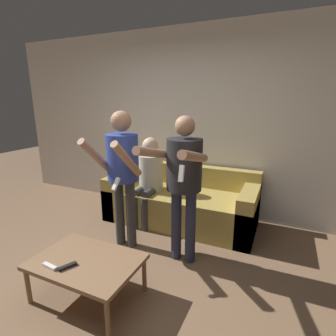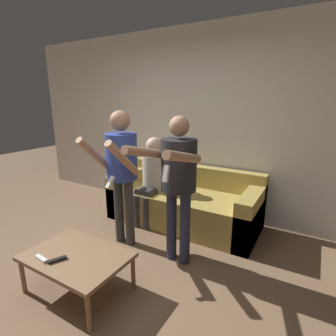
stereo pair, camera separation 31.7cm
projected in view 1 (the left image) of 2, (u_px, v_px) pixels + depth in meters
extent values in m
plane|color=brown|center=(102.00, 296.00, 2.35)|extent=(14.00, 14.00, 0.00)
cube|color=silver|center=(188.00, 124.00, 3.90)|extent=(6.40, 0.06, 2.70)
cube|color=#AD9347|center=(180.00, 207.00, 3.71)|extent=(2.07, 0.87, 0.46)
cube|color=#AD9347|center=(189.00, 175.00, 3.92)|extent=(2.07, 0.16, 0.30)
cube|color=#AD9347|center=(124.00, 192.00, 4.06)|extent=(0.20, 0.87, 0.62)
cube|color=#AD9347|center=(249.00, 213.00, 3.31)|extent=(0.20, 0.87, 0.62)
cylinder|color=#383838|center=(120.00, 212.00, 3.11)|extent=(0.11, 0.11, 0.82)
cylinder|color=#383838|center=(131.00, 214.00, 3.05)|extent=(0.11, 0.11, 0.82)
cylinder|color=#2D429E|center=(123.00, 158.00, 2.91)|extent=(0.35, 0.35, 0.52)
sphere|color=#A87A5B|center=(121.00, 121.00, 2.81)|extent=(0.22, 0.22, 0.22)
cylinder|color=#A87A5B|center=(96.00, 156.00, 2.80)|extent=(0.08, 0.47, 0.45)
cylinder|color=#A87A5B|center=(127.00, 160.00, 2.64)|extent=(0.08, 0.47, 0.45)
cube|color=white|center=(116.00, 184.00, 2.50)|extent=(0.04, 0.11, 0.11)
cylinder|color=#282D47|center=(176.00, 224.00, 2.82)|extent=(0.11, 0.11, 0.81)
cylinder|color=#282D47|center=(190.00, 227.00, 2.76)|extent=(0.11, 0.11, 0.81)
cylinder|color=#232328|center=(184.00, 165.00, 2.62)|extent=(0.36, 0.36, 0.52)
sphere|color=#A87A5B|center=(185.00, 126.00, 2.52)|extent=(0.20, 0.20, 0.20)
cylinder|color=#A87A5B|center=(153.00, 153.00, 2.40)|extent=(0.08, 0.60, 0.22)
cylinder|color=#A87A5B|center=(194.00, 157.00, 2.24)|extent=(0.08, 0.60, 0.22)
cube|color=white|center=(181.00, 173.00, 2.00)|extent=(0.04, 0.06, 0.13)
cylinder|color=#383838|center=(135.00, 212.00, 3.53)|extent=(0.11, 0.11, 0.46)
cylinder|color=#383838|center=(145.00, 214.00, 3.47)|extent=(0.11, 0.11, 0.46)
cylinder|color=#383838|center=(141.00, 191.00, 3.61)|extent=(0.11, 0.32, 0.11)
cylinder|color=#383838|center=(151.00, 192.00, 3.55)|extent=(0.11, 0.32, 0.11)
cylinder|color=beige|center=(151.00, 173.00, 3.66)|extent=(0.34, 0.34, 0.50)
sphere|color=beige|center=(150.00, 146.00, 3.56)|extent=(0.22, 0.22, 0.22)
cube|color=#846042|center=(86.00, 262.00, 2.25)|extent=(0.91, 0.62, 0.04)
cylinder|color=#846042|center=(28.00, 286.00, 2.23)|extent=(0.04, 0.04, 0.34)
cylinder|color=#846042|center=(108.00, 319.00, 1.90)|extent=(0.04, 0.04, 0.34)
cylinder|color=#846042|center=(74.00, 253.00, 2.70)|extent=(0.04, 0.04, 0.34)
cylinder|color=#846042|center=(144.00, 275.00, 2.37)|extent=(0.04, 0.04, 0.34)
cube|color=white|center=(50.00, 266.00, 2.14)|extent=(0.15, 0.05, 0.02)
cube|color=black|center=(67.00, 266.00, 2.14)|extent=(0.10, 0.15, 0.02)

